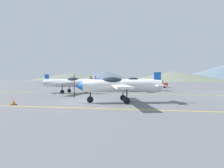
# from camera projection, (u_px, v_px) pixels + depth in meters

# --- Properties ---
(ground_plane) EXTENTS (400.00, 400.00, 0.00)m
(ground_plane) POSITION_uv_depth(u_px,v_px,m) (85.00, 102.00, 16.54)
(ground_plane) COLOR slate
(apron_line_near) EXTENTS (80.00, 0.16, 0.01)m
(apron_line_near) POSITION_uv_depth(u_px,v_px,m) (71.00, 108.00, 13.49)
(apron_line_near) COLOR yellow
(apron_line_near) RESTS_ON ground_plane
(apron_line_far) EXTENTS (80.00, 0.16, 0.01)m
(apron_line_far) POSITION_uv_depth(u_px,v_px,m) (105.00, 94.00, 25.31)
(apron_line_far) COLOR yellow
(apron_line_far) RESTS_ON ground_plane
(airplane_near) EXTENTS (7.97, 9.05, 2.73)m
(airplane_near) POSITION_uv_depth(u_px,v_px,m) (119.00, 85.00, 16.35)
(airplane_near) COLOR white
(airplane_near) RESTS_ON ground_plane
(airplane_mid) EXTENTS (7.87, 9.08, 2.73)m
(airplane_mid) POSITION_uv_depth(u_px,v_px,m) (69.00, 83.00, 26.28)
(airplane_mid) COLOR silver
(airplane_mid) RESTS_ON ground_plane
(airplane_far) EXTENTS (7.96, 9.11, 2.73)m
(airplane_far) POSITION_uv_depth(u_px,v_px,m) (137.00, 82.00, 31.75)
(airplane_far) COLOR silver
(airplane_far) RESTS_ON ground_plane
(airplane_back) EXTENTS (7.91, 9.10, 2.73)m
(airplane_back) POSITION_uv_depth(u_px,v_px,m) (104.00, 81.00, 44.53)
(airplane_back) COLOR #33478C
(airplane_back) RESTS_ON ground_plane
(car_sedan) EXTENTS (4.62, 3.71, 1.62)m
(car_sedan) POSITION_uv_depth(u_px,v_px,m) (157.00, 84.00, 42.27)
(car_sedan) COLOR red
(car_sedan) RESTS_ON ground_plane
(traffic_cone_front) EXTENTS (0.36, 0.36, 0.59)m
(traffic_cone_front) POSITION_uv_depth(u_px,v_px,m) (14.00, 101.00, 14.93)
(traffic_cone_front) COLOR black
(traffic_cone_front) RESTS_ON ground_plane
(hill_left) EXTENTS (79.64, 79.64, 7.00)m
(hill_left) POSITION_uv_depth(u_px,v_px,m) (72.00, 77.00, 181.12)
(hill_left) COLOR slate
(hill_left) RESTS_ON ground_plane
(hill_centerleft) EXTENTS (51.95, 51.95, 8.29)m
(hill_centerleft) POSITION_uv_depth(u_px,v_px,m) (105.00, 76.00, 161.83)
(hill_centerleft) COLOR slate
(hill_centerleft) RESTS_ON ground_plane
(hill_centerright) EXTENTS (73.35, 73.35, 6.87)m
(hill_centerright) POSITION_uv_depth(u_px,v_px,m) (174.00, 76.00, 128.55)
(hill_centerright) COLOR slate
(hill_centerright) RESTS_ON ground_plane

